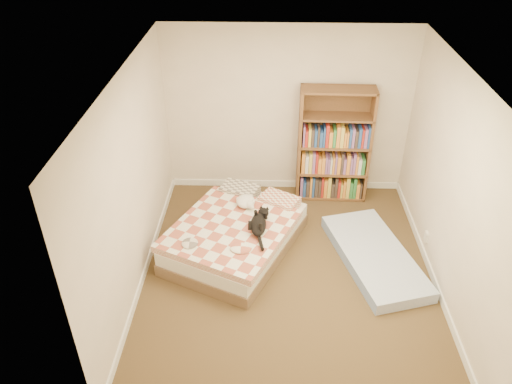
{
  "coord_description": "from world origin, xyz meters",
  "views": [
    {
      "loc": [
        -0.25,
        -4.59,
        4.17
      ],
      "look_at": [
        -0.4,
        0.3,
        0.99
      ],
      "focal_mm": 35.0,
      "sensor_mm": 36.0,
      "label": 1
    }
  ],
  "objects_px": {
    "bed": "(236,233)",
    "black_cat": "(259,223)",
    "floor_mattress": "(374,256)",
    "bookshelf": "(332,159)",
    "white_dog": "(246,202)"
  },
  "relations": [
    {
      "from": "floor_mattress",
      "to": "white_dog",
      "type": "height_order",
      "value": "white_dog"
    },
    {
      "from": "bed",
      "to": "black_cat",
      "type": "bearing_deg",
      "value": -1.86
    },
    {
      "from": "bookshelf",
      "to": "black_cat",
      "type": "xyz_separation_m",
      "value": [
        -1.04,
        -1.45,
        -0.1
      ]
    },
    {
      "from": "bed",
      "to": "bookshelf",
      "type": "distance_m",
      "value": 1.91
    },
    {
      "from": "floor_mattress",
      "to": "white_dog",
      "type": "xyz_separation_m",
      "value": [
        -1.64,
        0.54,
        0.43
      ]
    },
    {
      "from": "floor_mattress",
      "to": "white_dog",
      "type": "bearing_deg",
      "value": 145.68
    },
    {
      "from": "bed",
      "to": "white_dog",
      "type": "distance_m",
      "value": 0.44
    },
    {
      "from": "bed",
      "to": "floor_mattress",
      "type": "distance_m",
      "value": 1.78
    },
    {
      "from": "bed",
      "to": "bookshelf",
      "type": "bearing_deg",
      "value": 69.16
    },
    {
      "from": "bookshelf",
      "to": "floor_mattress",
      "type": "bearing_deg",
      "value": -73.33
    },
    {
      "from": "floor_mattress",
      "to": "black_cat",
      "type": "relative_size",
      "value": 2.31
    },
    {
      "from": "bed",
      "to": "black_cat",
      "type": "xyz_separation_m",
      "value": [
        0.29,
        -0.15,
        0.29
      ]
    },
    {
      "from": "bookshelf",
      "to": "white_dog",
      "type": "distance_m",
      "value": 1.57
    },
    {
      "from": "floor_mattress",
      "to": "bookshelf",
      "type": "bearing_deg",
      "value": 89.53
    },
    {
      "from": "bookshelf",
      "to": "floor_mattress",
      "type": "relative_size",
      "value": 0.99
    }
  ]
}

